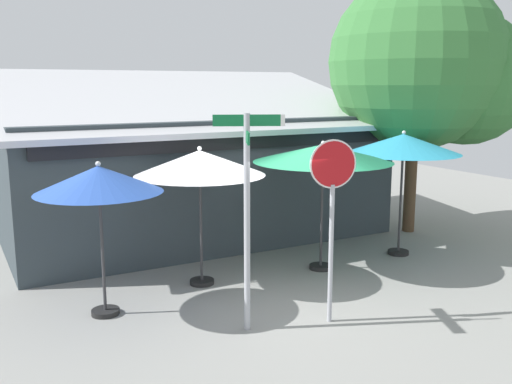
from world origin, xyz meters
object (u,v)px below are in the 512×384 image
at_px(patio_umbrella_ivory_center, 200,164).
at_px(patio_umbrella_teal_far_right, 403,145).
at_px(patio_umbrella_forest_green_right, 323,154).
at_px(patio_umbrella_royal_blue_left, 99,181).
at_px(street_sign_post, 247,200).
at_px(shade_tree, 431,68).
at_px(stop_sign, 332,198).

distance_m(patio_umbrella_ivory_center, patio_umbrella_teal_far_right, 4.43).
distance_m(patio_umbrella_forest_green_right, patio_umbrella_teal_far_right, 2.03).
xyz_separation_m(patio_umbrella_ivory_center, patio_umbrella_teal_far_right, (4.41, -0.31, 0.14)).
height_order(patio_umbrella_forest_green_right, patio_umbrella_teal_far_right, patio_umbrella_teal_far_right).
relative_size(patio_umbrella_royal_blue_left, patio_umbrella_ivory_center, 0.97).
bearing_deg(patio_umbrella_forest_green_right, street_sign_post, -144.96).
xyz_separation_m(patio_umbrella_forest_green_right, shade_tree, (3.95, 1.25, 1.69)).
xyz_separation_m(street_sign_post, patio_umbrella_royal_blue_left, (-1.70, 1.57, 0.18)).
bearing_deg(patio_umbrella_royal_blue_left, street_sign_post, -42.78).
relative_size(patio_umbrella_teal_far_right, shade_tree, 0.43).
distance_m(patio_umbrella_ivory_center, shade_tree, 6.63).
bearing_deg(street_sign_post, patio_umbrella_teal_far_right, 21.63).
bearing_deg(shade_tree, patio_umbrella_forest_green_right, -162.44).
bearing_deg(patio_umbrella_ivory_center, patio_umbrella_forest_green_right, -7.79).
distance_m(stop_sign, patio_umbrella_ivory_center, 2.70).
distance_m(patio_umbrella_teal_far_right, shade_tree, 2.79).
bearing_deg(patio_umbrella_ivory_center, shade_tree, 8.29).
relative_size(patio_umbrella_ivory_center, patio_umbrella_teal_far_right, 0.95).
height_order(stop_sign, shade_tree, shade_tree).
distance_m(street_sign_post, patio_umbrella_forest_green_right, 3.16).
distance_m(patio_umbrella_royal_blue_left, patio_umbrella_teal_far_right, 6.31).
xyz_separation_m(stop_sign, patio_umbrella_ivory_center, (-1.04, 2.47, 0.29)).
bearing_deg(patio_umbrella_forest_green_right, stop_sign, -122.05).
relative_size(street_sign_post, patio_umbrella_teal_far_right, 1.20).
height_order(patio_umbrella_royal_blue_left, patio_umbrella_teal_far_right, patio_umbrella_teal_far_right).
height_order(street_sign_post, patio_umbrella_ivory_center, street_sign_post).
bearing_deg(patio_umbrella_forest_green_right, patio_umbrella_ivory_center, 172.21).
height_order(stop_sign, patio_umbrella_royal_blue_left, stop_sign).
relative_size(stop_sign, patio_umbrella_royal_blue_left, 1.14).
height_order(patio_umbrella_ivory_center, patio_umbrella_forest_green_right, patio_umbrella_forest_green_right).
bearing_deg(patio_umbrella_teal_far_right, patio_umbrella_royal_blue_left, -177.70).
xyz_separation_m(stop_sign, patio_umbrella_teal_far_right, (3.37, 2.16, 0.43)).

